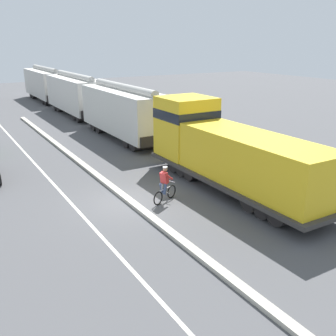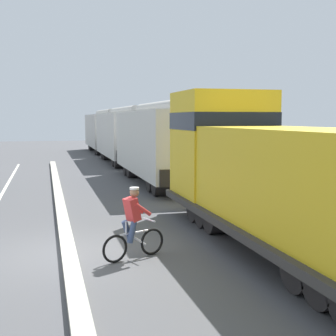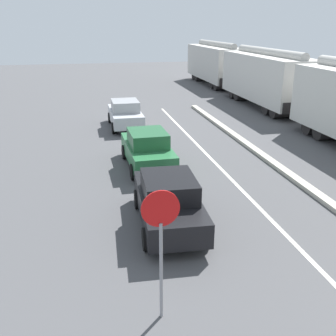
% 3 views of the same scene
% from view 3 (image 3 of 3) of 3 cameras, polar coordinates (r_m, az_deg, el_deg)
% --- Properties ---
extents(lane_stripe, '(0.14, 36.00, 0.01)m').
position_cam_3_polar(lane_stripe, '(12.53, 15.62, -8.16)').
color(lane_stripe, silver).
rests_on(lane_stripe, ground).
extents(hopper_car_middle, '(2.90, 10.60, 4.18)m').
position_cam_3_polar(hopper_car_middle, '(30.08, 14.08, 12.53)').
color(hopper_car_middle, beige).
rests_on(hopper_car_middle, ground).
extents(hopper_car_trailing, '(2.90, 10.60, 4.18)m').
position_cam_3_polar(hopper_car_trailing, '(40.77, 6.86, 14.85)').
color(hopper_car_trailing, beige).
rests_on(hopper_car_trailing, ground).
extents(parked_car_black, '(1.99, 4.28, 1.62)m').
position_cam_3_polar(parked_car_black, '(11.81, 0.05, -4.76)').
color(parked_car_black, black).
rests_on(parked_car_black, ground).
extents(parked_car_green, '(1.91, 4.24, 1.62)m').
position_cam_3_polar(parked_car_green, '(16.66, -3.01, 2.78)').
color(parked_car_green, '#286B3D').
rests_on(parked_car_green, ground).
extents(parked_car_silver, '(1.85, 4.21, 1.62)m').
position_cam_3_polar(parked_car_silver, '(23.45, -6.22, 7.83)').
color(parked_car_silver, '#B7BABF').
rests_on(parked_car_silver, ground).
extents(stop_sign, '(0.76, 0.08, 2.88)m').
position_cam_3_polar(stop_sign, '(7.71, -1.07, -9.14)').
color(stop_sign, gray).
rests_on(stop_sign, ground).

